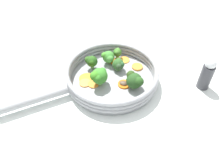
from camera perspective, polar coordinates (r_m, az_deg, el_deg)
name	(u,v)px	position (r m, az deg, el deg)	size (l,w,h in m)	color
ground_plane	(112,81)	(0.69, 0.00, -1.75)	(4.00, 4.00, 0.00)	white
skillet	(112,80)	(0.68, 0.00, -1.35)	(0.27, 0.27, 0.01)	#939699
skillet_rim_wall	(112,73)	(0.66, 0.00, 0.35)	(0.28, 0.28, 0.04)	#96979C
skillet_handle	(32,100)	(0.64, -20.22, -6.29)	(0.03, 0.03, 0.21)	#999B9E
skillet_rivet_left	(70,81)	(0.67, -10.86, -1.77)	(0.01, 0.01, 0.01)	#93919C
skillet_rivet_right	(78,97)	(0.62, -8.98, -5.92)	(0.01, 0.01, 0.01)	#92959C
carrot_slice_0	(124,84)	(0.66, 3.12, -2.56)	(0.04, 0.04, 0.00)	orange
carrot_slice_1	(117,62)	(0.74, 1.22, 3.35)	(0.04, 0.04, 0.00)	orange
carrot_slice_2	(137,67)	(0.72, 6.61, 2.00)	(0.04, 0.04, 0.01)	orange
carrot_slice_3	(87,78)	(0.68, -6.67, -1.01)	(0.05, 0.05, 0.00)	orange
carrot_slice_4	(93,84)	(0.66, -4.90, -2.54)	(0.03, 0.03, 0.00)	orange
carrot_slice_5	(124,60)	(0.74, 3.21, 3.82)	(0.04, 0.04, 0.00)	orange
carrot_slice_6	(85,83)	(0.66, -7.08, -2.20)	(0.04, 0.04, 0.00)	orange
broccoli_floret_0	(117,52)	(0.74, 1.21, 5.78)	(0.03, 0.03, 0.04)	#87A35F
broccoli_floret_1	(108,57)	(0.71, -0.94, 4.54)	(0.04, 0.04, 0.05)	#8DAC6F
broccoli_floret_2	(99,76)	(0.63, -3.42, -0.39)	(0.05, 0.06, 0.06)	#779D5A
broccoli_floret_3	(119,64)	(0.69, 1.73, 2.68)	(0.04, 0.04, 0.04)	#638B4C
broccoli_floret_4	(91,61)	(0.69, -5.42, 3.42)	(0.04, 0.04, 0.05)	#608D4C
broccoli_floret_5	(134,80)	(0.63, 5.89, -1.50)	(0.05, 0.05, 0.05)	#7F9A54
mushroom_piece_0	(124,83)	(0.65, 3.02, -2.32)	(0.03, 0.02, 0.01)	brown
salt_shaker	(207,74)	(0.69, 23.54, 0.18)	(0.04, 0.04, 0.11)	#333338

